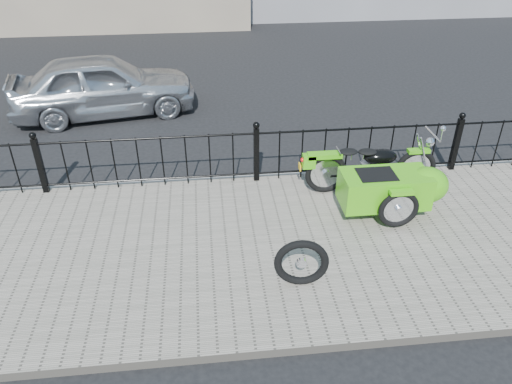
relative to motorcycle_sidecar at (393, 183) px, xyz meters
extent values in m
plane|color=black|center=(-1.96, -0.16, -0.59)|extent=(120.00, 120.00, 0.00)
cube|color=slate|center=(-1.96, -0.66, -0.53)|extent=(30.00, 3.80, 0.12)
cube|color=gray|center=(-1.96, 1.28, -0.53)|extent=(30.00, 0.10, 0.12)
cylinder|color=black|center=(-1.96, 1.14, 0.40)|extent=(14.00, 0.04, 0.04)
cylinder|color=black|center=(-1.96, 1.14, -0.35)|extent=(14.00, 0.04, 0.04)
cube|color=black|center=(-5.46, 1.14, 0.01)|extent=(0.09, 0.09, 0.96)
sphere|color=black|center=(-5.46, 1.14, 0.55)|extent=(0.11, 0.11, 0.11)
cube|color=black|center=(-1.96, 1.14, 0.01)|extent=(0.09, 0.09, 0.96)
sphere|color=black|center=(-1.96, 1.14, 0.55)|extent=(0.11, 0.11, 0.11)
cube|color=black|center=(1.54, 1.14, 0.01)|extent=(0.09, 0.09, 0.96)
sphere|color=black|center=(1.54, 1.14, 0.55)|extent=(0.11, 0.11, 0.11)
torus|color=black|center=(0.62, 0.61, -0.13)|extent=(0.69, 0.09, 0.69)
torus|color=black|center=(-0.88, 0.61, -0.13)|extent=(0.69, 0.09, 0.69)
torus|color=black|center=(-0.08, -0.53, -0.13)|extent=(0.60, 0.08, 0.60)
cube|color=gray|center=(-0.13, 0.61, -0.11)|extent=(0.34, 0.22, 0.24)
cylinder|color=black|center=(-0.13, 0.61, -0.18)|extent=(1.40, 0.04, 0.04)
ellipsoid|color=black|center=(-0.01, 0.61, 0.13)|extent=(0.54, 0.29, 0.26)
cylinder|color=silver|center=(0.80, 0.61, 0.49)|extent=(0.03, 0.56, 0.03)
cylinder|color=silver|center=(0.68, 0.61, 0.18)|extent=(0.25, 0.04, 0.59)
sphere|color=silver|center=(0.78, 0.61, 0.35)|extent=(0.15, 0.15, 0.15)
cube|color=#4AB813|center=(0.62, 0.61, 0.20)|extent=(0.36, 0.12, 0.06)
cube|color=#4AB813|center=(-0.93, 0.61, 0.21)|extent=(0.55, 0.16, 0.08)
ellipsoid|color=black|center=(-0.23, 0.61, 0.23)|extent=(0.31, 0.22, 0.08)
ellipsoid|color=black|center=(-0.55, 0.61, 0.25)|extent=(0.31, 0.22, 0.08)
sphere|color=red|center=(-1.28, 0.61, 0.15)|extent=(0.07, 0.07, 0.07)
cube|color=yellow|center=(-1.30, 0.71, -0.03)|extent=(0.02, 0.14, 0.10)
cube|color=#4AB813|center=(-0.18, -0.14, 0.00)|extent=(1.30, 0.62, 0.50)
ellipsoid|color=#4AB813|center=(0.47, -0.14, 0.02)|extent=(0.65, 0.60, 0.54)
cube|color=black|center=(-0.33, -0.14, 0.23)|extent=(0.55, 0.43, 0.06)
cube|color=#4AB813|center=(-0.08, -0.53, 0.16)|extent=(0.34, 0.11, 0.06)
torus|color=black|center=(-1.70, -1.55, -0.13)|extent=(0.69, 0.18, 0.69)
imported|color=silver|center=(-4.97, 4.69, 0.08)|extent=(4.20, 2.28, 1.36)
camera|label=1|loc=(-2.79, -6.24, 3.86)|focal=35.00mm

